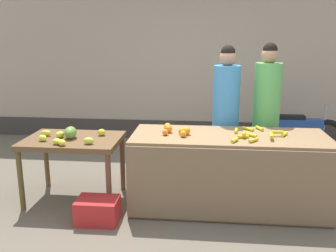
{
  "coord_description": "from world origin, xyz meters",
  "views": [
    {
      "loc": [
        0.21,
        -4.02,
        1.95
      ],
      "look_at": [
        -0.21,
        0.15,
        0.91
      ],
      "focal_mm": 39.38,
      "sensor_mm": 36.0,
      "label": 1
    }
  ],
  "objects": [
    {
      "name": "produce_crate",
      "position": [
        -0.9,
        -0.52,
        0.13
      ],
      "size": [
        0.44,
        0.33,
        0.26
      ],
      "primitive_type": "cube",
      "rotation": [
        0.0,
        0.0,
        0.01
      ],
      "color": "red",
      "rests_on": "ground"
    },
    {
      "name": "mango_papaya_pile",
      "position": [
        -1.35,
        -0.06,
        0.83
      ],
      "size": [
        0.78,
        0.57,
        0.14
      ],
      "color": "yellow",
      "rests_on": "side_table_wooden"
    },
    {
      "name": "market_wall_back",
      "position": [
        0.0,
        2.9,
        1.68
      ],
      "size": [
        9.15,
        0.23,
        3.43
      ],
      "color": "tan",
      "rests_on": "ground"
    },
    {
      "name": "produce_sack",
      "position": [
        -0.52,
        0.73,
        0.29
      ],
      "size": [
        0.39,
        0.34,
        0.57
      ],
      "primitive_type": "ellipsoid",
      "rotation": [
        0.0,
        0.0,
        0.11
      ],
      "color": "tan",
      "rests_on": "ground"
    },
    {
      "name": "banana_bunch_pile",
      "position": [
        0.77,
        -0.01,
        0.89
      ],
      "size": [
        0.66,
        0.68,
        0.07
      ],
      "color": "yellow",
      "rests_on": "fruit_stall_counter"
    },
    {
      "name": "ground_plane",
      "position": [
        0.0,
        0.0,
        0.0
      ],
      "size": [
        24.0,
        24.0,
        0.0
      ],
      "primitive_type": "plane",
      "color": "#665B4C"
    },
    {
      "name": "orange_pile",
      "position": [
        -0.12,
        -0.0,
        0.9
      ],
      "size": [
        0.32,
        0.36,
        0.09
      ],
      "color": "orange",
      "rests_on": "fruit_stall_counter"
    },
    {
      "name": "side_table_wooden",
      "position": [
        -1.32,
        0.0,
        0.68
      ],
      "size": [
        1.11,
        0.79,
        0.77
      ],
      "color": "brown",
      "rests_on": "ground"
    },
    {
      "name": "parked_motorcycle",
      "position": [
        1.68,
        1.88,
        0.4
      ],
      "size": [
        1.6,
        0.18,
        0.88
      ],
      "color": "black",
      "rests_on": "ground"
    },
    {
      "name": "vendor_woman_blue_shirt",
      "position": [
        0.48,
        0.67,
        0.92
      ],
      "size": [
        0.34,
        0.34,
        1.83
      ],
      "color": "#33333D",
      "rests_on": "ground"
    },
    {
      "name": "vendor_woman_green_shirt",
      "position": [
        1.0,
        0.73,
        0.94
      ],
      "size": [
        0.34,
        0.34,
        1.86
      ],
      "color": "#33333D",
      "rests_on": "ground"
    },
    {
      "name": "fruit_stall_counter",
      "position": [
        0.5,
        -0.01,
        0.43
      ],
      "size": [
        2.19,
        0.86,
        0.86
      ],
      "color": "olive",
      "rests_on": "ground"
    }
  ]
}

